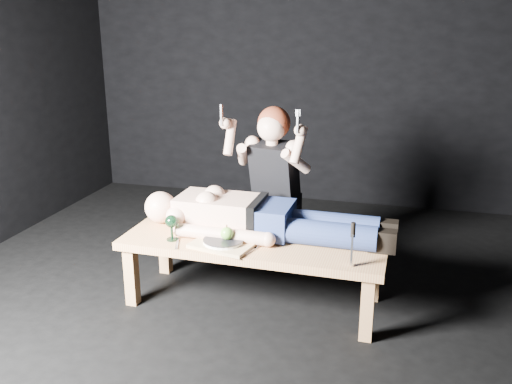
# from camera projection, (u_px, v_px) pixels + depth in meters

# --- Properties ---
(ground) EXTENTS (5.00, 5.00, 0.00)m
(ground) POSITION_uv_depth(u_px,v_px,m) (272.00, 320.00, 3.44)
(ground) COLOR black
(ground) RESTS_ON ground
(back_wall) EXTENTS (5.00, 0.00, 5.00)m
(back_wall) POSITION_uv_depth(u_px,v_px,m) (334.00, 52.00, 5.29)
(back_wall) COLOR black
(back_wall) RESTS_ON ground
(table) EXTENTS (1.70, 0.67, 0.45)m
(table) POSITION_uv_depth(u_px,v_px,m) (254.00, 271.00, 3.60)
(table) COLOR tan
(table) RESTS_ON ground
(lying_man) EXTENTS (1.79, 0.58, 0.28)m
(lying_man) POSITION_uv_depth(u_px,v_px,m) (266.00, 214.00, 3.57)
(lying_man) COLOR #D9A992
(lying_man) RESTS_ON table
(kneeling_woman) EXTENTS (0.82, 0.89, 1.27)m
(kneeling_woman) POSITION_uv_depth(u_px,v_px,m) (279.00, 187.00, 3.99)
(kneeling_woman) COLOR black
(kneeling_woman) RESTS_ON ground
(serving_tray) EXTENTS (0.42, 0.34, 0.02)m
(serving_tray) POSITION_uv_depth(u_px,v_px,m) (223.00, 244.00, 3.42)
(serving_tray) COLOR tan
(serving_tray) RESTS_ON table
(plate) EXTENTS (0.30, 0.30, 0.02)m
(plate) POSITION_uv_depth(u_px,v_px,m) (223.00, 241.00, 3.41)
(plate) COLOR white
(plate) RESTS_ON serving_tray
(apple) EXTENTS (0.08, 0.08, 0.08)m
(apple) POSITION_uv_depth(u_px,v_px,m) (227.00, 233.00, 3.40)
(apple) COLOR #4B8C2A
(apple) RESTS_ON plate
(goblet) EXTENTS (0.08, 0.08, 0.17)m
(goblet) POSITION_uv_depth(u_px,v_px,m) (172.00, 228.00, 3.49)
(goblet) COLOR black
(goblet) RESTS_ON table
(fork_flat) EXTENTS (0.07, 0.17, 0.01)m
(fork_flat) POSITION_uv_depth(u_px,v_px,m) (177.00, 244.00, 3.45)
(fork_flat) COLOR #B2B2B7
(fork_flat) RESTS_ON table
(knife_flat) EXTENTS (0.07, 0.18, 0.01)m
(knife_flat) POSITION_uv_depth(u_px,v_px,m) (252.00, 250.00, 3.35)
(knife_flat) COLOR #B2B2B7
(knife_flat) RESTS_ON table
(spoon_flat) EXTENTS (0.12, 0.15, 0.01)m
(spoon_flat) POSITION_uv_depth(u_px,v_px,m) (251.00, 244.00, 3.44)
(spoon_flat) COLOR #B2B2B7
(spoon_flat) RESTS_ON table
(carving_knife) EXTENTS (0.03, 0.04, 0.27)m
(carving_knife) POSITION_uv_depth(u_px,v_px,m) (352.00, 245.00, 3.10)
(carving_knife) COLOR #B2B2B7
(carving_knife) RESTS_ON table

